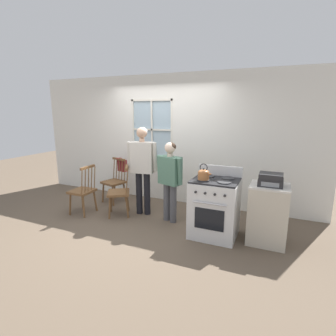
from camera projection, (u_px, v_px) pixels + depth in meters
ground_plane at (134, 223)px, 4.66m from camera, size 16.00×16.00×0.00m
wall_back at (167, 140)px, 5.62m from camera, size 6.40×0.16×2.70m
chair_by_window at (114, 182)px, 5.66m from camera, size 0.51×0.50×0.95m
chair_near_wall at (120, 193)px, 4.94m from camera, size 0.56×0.57×0.95m
chair_center_cluster at (83, 191)px, 5.02m from camera, size 0.41×0.42×0.95m
person_elderly_left at (142, 163)px, 4.87m from camera, size 0.58×0.28×1.66m
person_teen_center at (170, 175)px, 4.57m from camera, size 0.55×0.32×1.43m
stove at (215, 207)px, 4.12m from camera, size 0.71×0.68×1.08m
kettle at (204, 174)px, 3.94m from camera, size 0.21×0.17×0.25m
potted_plant at (153, 156)px, 5.73m from camera, size 0.17×0.17×0.32m
handbag at (122, 165)px, 5.76m from camera, size 0.24×0.23×0.31m
side_counter at (268, 214)px, 3.90m from camera, size 0.55×0.50×0.90m
stereo at (271, 180)px, 3.76m from camera, size 0.34×0.29×0.18m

